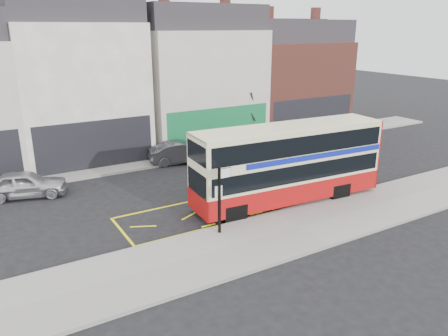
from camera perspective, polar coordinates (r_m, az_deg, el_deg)
ground at (r=21.91m, az=5.93°, el=-5.71°), size 120.00×120.00×0.00m
pavement at (r=20.25m, az=9.82°, el=-7.72°), size 40.00×4.00×0.15m
kerb at (r=21.60m, az=6.53°, el=-5.87°), size 40.00×0.15×0.15m
far_pavement at (r=30.86m, az=-6.22°, el=1.53°), size 50.00×3.00×0.15m
road_markings at (r=23.10m, az=3.58°, el=-4.34°), size 14.00×3.40×0.01m
terrace_left at (r=31.89m, az=-18.83°, el=10.86°), size 8.00×8.01×11.80m
terrace_green_shop at (r=34.90m, az=-3.96°, el=11.89°), size 9.00×8.01×11.30m
terrace_right at (r=39.79m, az=7.96°, el=11.79°), size 9.00×8.01×10.30m
double_decker_bus at (r=22.52m, az=8.47°, el=0.68°), size 10.34×3.03×4.08m
bus_stop_post at (r=18.70m, az=-0.46°, el=-3.39°), size 0.75×0.13×3.01m
car_silver at (r=25.72m, az=-24.56°, el=-1.93°), size 4.56×2.82×1.45m
car_grey at (r=29.43m, az=-5.46°, el=2.07°), size 4.68×2.55×1.46m
car_white at (r=33.84m, az=10.69°, el=3.80°), size 4.76×3.16×1.28m
street_tree_right at (r=33.71m, az=3.03°, el=9.15°), size 2.44×2.44×5.27m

